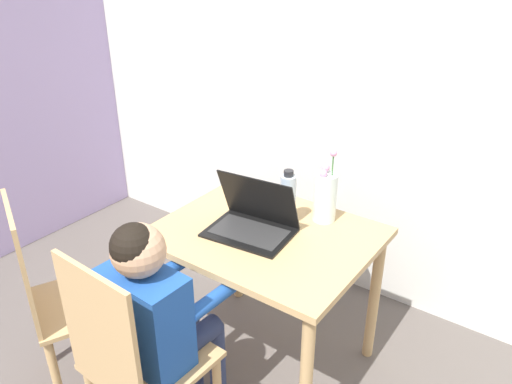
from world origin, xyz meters
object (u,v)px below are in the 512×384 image
at_px(person_seated, 156,308).
at_px(water_bottle, 288,199).
at_px(chair_spare, 61,297).
at_px(chair_occupied, 135,362).
at_px(flower_vase, 325,196).
at_px(laptop, 253,219).

distance_m(person_seated, water_bottle, 0.73).
xyz_separation_m(chair_spare, water_bottle, (0.67, 0.74, 0.36)).
height_order(person_seated, water_bottle, person_seated).
xyz_separation_m(chair_occupied, person_seated, (0.01, 0.12, 0.17)).
xyz_separation_m(chair_occupied, chair_spare, (-0.54, 0.07, 0.00)).
bearing_deg(chair_spare, water_bottle, -107.19).
bearing_deg(flower_vase, chair_spare, -132.00).
bearing_deg(chair_occupied, flower_vase, -102.07).
bearing_deg(person_seated, chair_occupied, 90.00).
height_order(chair_spare, person_seated, person_seated).
bearing_deg(water_bottle, laptop, -122.73).
bearing_deg(flower_vase, person_seated, -106.31).
xyz_separation_m(chair_occupied, laptop, (0.04, 0.68, 0.30)).
height_order(chair_spare, laptop, laptop).
distance_m(person_seated, flower_vase, 0.87).
distance_m(laptop, flower_vase, 0.34).
xyz_separation_m(laptop, flower_vase, (0.20, 0.26, 0.06)).
bearing_deg(chair_occupied, person_seated, -90.00).
distance_m(chair_spare, person_seated, 0.57).
xyz_separation_m(flower_vase, water_bottle, (-0.12, -0.13, 0.00)).
xyz_separation_m(person_seated, water_bottle, (0.12, 0.69, 0.19)).
xyz_separation_m(person_seated, laptop, (0.04, 0.55, 0.13)).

